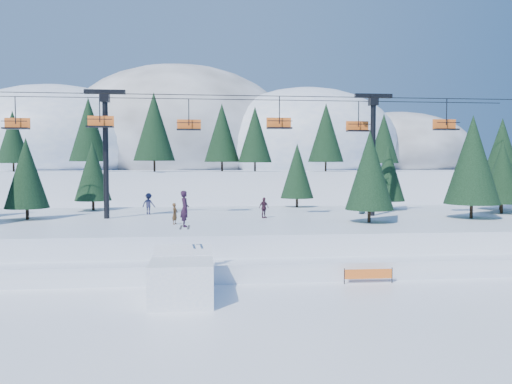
{
  "coord_description": "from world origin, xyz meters",
  "views": [
    {
      "loc": [
        -1.18,
        -22.94,
        6.72
      ],
      "look_at": [
        1.83,
        6.0,
        5.2
      ],
      "focal_mm": 35.0,
      "sensor_mm": 36.0,
      "label": 1
    }
  ],
  "objects": [
    {
      "name": "banner_near",
      "position": [
        8.14,
        4.46,
        0.54
      ],
      "size": [
        2.86,
        0.09,
        0.9
      ],
      "color": "black",
      "rests_on": "ground"
    },
    {
      "name": "mid_shelf",
      "position": [
        0.0,
        18.0,
        1.25
      ],
      "size": [
        70.0,
        22.0,
        2.5
      ],
      "primitive_type": "cube",
      "color": "white",
      "rests_on": "ground"
    },
    {
      "name": "banner_far",
      "position": [
        7.77,
        5.32,
        0.54
      ],
      "size": [
        2.84,
        0.37,
        0.9
      ],
      "color": "black",
      "rests_on": "ground"
    },
    {
      "name": "mountain_ridge",
      "position": [
        -5.09,
        73.34,
        9.64
      ],
      "size": [
        119.0,
        61.1,
        26.46
      ],
      "color": "white",
      "rests_on": "ground"
    },
    {
      "name": "berm",
      "position": [
        0.0,
        8.0,
        0.55
      ],
      "size": [
        70.0,
        6.0,
        1.1
      ],
      "primitive_type": "cube",
      "color": "white",
      "rests_on": "ground"
    },
    {
      "name": "distant_skiers",
      "position": [
        -0.18,
        19.14,
        3.36
      ],
      "size": [
        19.73,
        8.55,
        1.85
      ],
      "color": "brown",
      "rests_on": "mid_shelf"
    },
    {
      "name": "jump_kicker",
      "position": [
        -2.31,
        1.95,
        1.19
      ],
      "size": [
        3.08,
        4.33,
        5.43
      ],
      "color": "white",
      "rests_on": "ground"
    },
    {
      "name": "conifer_stand",
      "position": [
        1.43,
        18.11,
        6.9
      ],
      "size": [
        61.61,
        18.17,
        9.7
      ],
      "color": "black",
      "rests_on": "mid_shelf"
    },
    {
      "name": "ground",
      "position": [
        0.0,
        0.0,
        0.0
      ],
      "size": [
        160.0,
        160.0,
        0.0
      ],
      "primitive_type": "plane",
      "color": "white",
      "rests_on": "ground"
    },
    {
      "name": "chairlift",
      "position": [
        1.81,
        18.05,
        9.32
      ],
      "size": [
        46.0,
        3.21,
        10.28
      ],
      "color": "black",
      "rests_on": "mid_shelf"
    }
  ]
}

